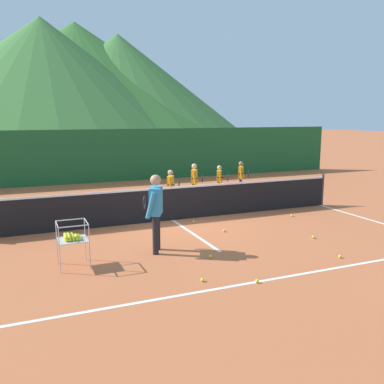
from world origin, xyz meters
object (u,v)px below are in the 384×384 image
student_1 (195,179)px  student_3 (241,175)px  tennis_net (172,203)px  tennis_ball_5 (340,256)px  tennis_ball_3 (202,280)px  student_2 (220,179)px  instructor (156,206)px  student_0 (171,185)px  tennis_ball_0 (257,281)px  tennis_ball_4 (194,222)px  tennis_ball_7 (224,231)px  tennis_ball_1 (313,237)px  tennis_ball_2 (292,215)px  tennis_ball_6 (210,256)px  ball_cart (72,237)px

student_1 → student_3: 2.30m
tennis_net → tennis_ball_5: bearing=-64.0°
tennis_ball_3 → student_2: bearing=61.4°
instructor → student_2: bearing=50.9°
student_3 → student_0: bearing=-158.3°
tennis_ball_0 → tennis_ball_4: 4.40m
student_1 → tennis_ball_7: bearing=-101.6°
student_1 → tennis_ball_1: student_1 is taller
student_0 → tennis_ball_3: size_ratio=18.48×
instructor → tennis_ball_2: size_ratio=25.24×
student_3 → student_1: bearing=-163.1°
instructor → tennis_ball_6: bearing=-41.6°
tennis_ball_7 → student_1: bearing=78.4°
instructor → ball_cart: (-1.81, -0.24, -0.43)m
student_2 → tennis_ball_6: 6.51m
tennis_ball_2 → tennis_ball_6: 4.48m
student_1 → tennis_ball_0: bearing=-104.1°
tennis_ball_2 → tennis_ball_3: (-4.48, -3.49, 0.00)m
tennis_ball_1 → tennis_ball_4: same height
tennis_ball_0 → tennis_ball_2: (3.59, 3.92, 0.00)m
ball_cart → tennis_ball_7: 4.09m
student_0 → student_3: bearing=21.7°
ball_cart → tennis_ball_1: (5.66, -0.28, -0.56)m
tennis_ball_2 → tennis_ball_3: same height
student_2 → tennis_ball_0: (-2.85, -7.26, -0.69)m
tennis_ball_5 → student_2: bearing=85.5°
instructor → student_0: 4.35m
tennis_ball_4 → tennis_ball_2: bearing=-8.4°
tennis_ball_0 → tennis_ball_5: size_ratio=1.00×
tennis_ball_4 → tennis_ball_7: (0.37, -1.15, 0.00)m
student_0 → tennis_ball_4: 2.10m
student_2 → tennis_ball_4: 3.73m
tennis_ball_2 → tennis_ball_6: bearing=-148.0°
ball_cart → tennis_ball_0: (2.93, -2.13, -0.56)m
tennis_net → tennis_ball_1: tennis_net is taller
tennis_ball_1 → tennis_ball_0: bearing=-145.8°
tennis_ball_3 → tennis_ball_7: bearing=56.2°
tennis_net → student_0: 1.55m
instructor → tennis_ball_0: instructor is taller
tennis_ball_2 → tennis_ball_7: size_ratio=1.00×
tennis_ball_2 → student_2: bearing=102.6°
tennis_ball_1 → tennis_net: bearing=130.2°
tennis_net → tennis_ball_2: (3.43, -0.96, -0.47)m
tennis_net → tennis_ball_2: bearing=-15.6°
student_1 → student_2: (1.10, 0.28, -0.09)m
student_3 → tennis_ball_1: bearing=-101.9°
tennis_ball_6 → tennis_net: bearing=83.7°
tennis_ball_2 → tennis_ball_5: same height
tennis_ball_5 → student_3: bearing=77.2°
ball_cart → tennis_ball_2: 6.79m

